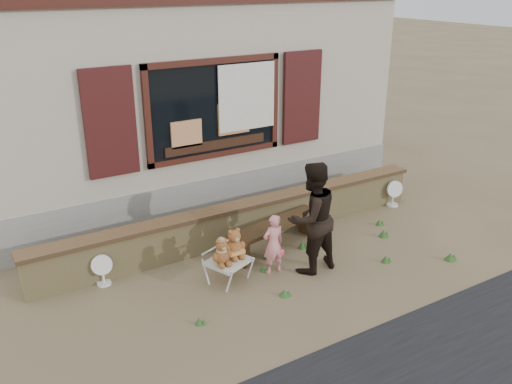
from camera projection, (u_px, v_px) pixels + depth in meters
ground at (276, 264)px, 8.36m from camera, size 80.00×80.00×0.00m
shopfront at (159, 87)px, 11.19m from camera, size 8.04×5.13×4.00m
brick_wall at (244, 221)px, 9.03m from camera, size 7.10×0.36×0.67m
bench at (276, 230)px, 8.74m from camera, size 1.83×0.75×0.46m
folding_chair at (228, 262)px, 7.79m from camera, size 0.71×0.67×0.35m
teddy_bear_left at (221, 251)px, 7.60m from camera, size 0.37×0.35×0.40m
teddy_bear_right at (234, 242)px, 7.80m from camera, size 0.41×0.39×0.45m
child at (273, 244)px, 7.98m from camera, size 0.35×0.23×0.94m
adult at (312, 218)px, 7.92m from camera, size 0.88×0.71×1.71m
fan_left at (102, 269)px, 7.74m from camera, size 0.31×0.20×0.48m
fan_right at (393, 193)px, 10.40m from camera, size 0.33×0.22×0.52m
grass_tufts at (331, 257)px, 8.46m from camera, size 4.23×1.82×0.15m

